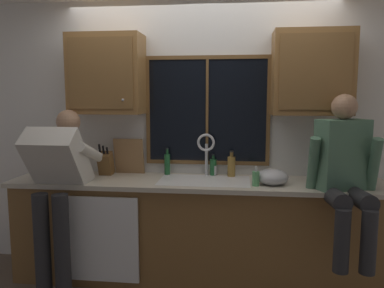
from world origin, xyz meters
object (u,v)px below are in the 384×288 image
Objects in this scene: cutting_board at (129,156)px; bottle_green_glass at (213,167)px; mixing_bowl at (272,177)px; bottle_tall_clear at (167,164)px; bottle_amber_small at (231,166)px; person_sitting_on_counter at (345,169)px; person_standing at (58,181)px; soap_dispenser at (256,178)px; knife_block at (106,164)px.

cutting_board is 0.81m from bottle_green_glass.
mixing_bowl is 1.00m from bottle_tall_clear.
person_sitting_on_counter is at bearing -28.17° from bottle_amber_small.
cutting_board is 0.98m from bottle_amber_small.
person_standing reaches higher than mixing_bowl.
bottle_amber_small is at bearing 142.65° from mixing_bowl.
soap_dispenser is at bearing 169.60° from person_sitting_on_counter.
person_standing reaches higher than bottle_green_glass.
bottle_tall_clear is 0.61m from bottle_amber_small.
person_standing is 0.51m from knife_block.
person_sitting_on_counter is 1.92m from cutting_board.
person_sitting_on_counter is at bearing -10.40° from soap_dispenser.
bottle_amber_small is at bearing 151.83° from person_sitting_on_counter.
person_standing is 4.80× the size of knife_block.
bottle_amber_small reaches higher than bottle_green_glass.
bottle_tall_clear is at bearing 31.87° from person_standing.
bottle_tall_clear reaches higher than soap_dispenser.
cutting_board is at bearing 48.00° from person_standing.
person_sitting_on_counter reaches higher than mixing_bowl.
bottle_tall_clear is (-0.96, 0.28, 0.04)m from mixing_bowl.
mixing_bowl is (1.33, -0.28, -0.11)m from cutting_board.
bottle_tall_clear is (0.84, 0.52, 0.07)m from person_standing.
knife_block reaches higher than bottle_tall_clear.
person_sitting_on_counter reaches higher than cutting_board.
person_standing is 1.38m from bottle_green_glass.
person_sitting_on_counter reaches higher than bottle_green_glass.
knife_block is (0.26, 0.43, 0.07)m from person_standing.
mixing_bowl is at bearing 7.61° from person_standing.
soap_dispenser is at bearing 5.47° from person_standing.
mixing_bowl is at bearing -37.35° from bottle_amber_small.
knife_block is at bearing -174.10° from bottle_green_glass.
knife_block reaches higher than bottle_green_glass.
mixing_bowl is 1.33× the size of bottle_green_glass.
person_sitting_on_counter is 1.17m from bottle_green_glass.
person_standing is 5.70× the size of mixing_bowl.
person_standing is 6.40× the size of bottle_amber_small.
bottle_amber_small reaches higher than soap_dispenser.
knife_block is 1.42m from soap_dispenser.
bottle_tall_clear is at bearing 161.91° from person_sitting_on_counter.
soap_dispenser is at bearing -59.25° from bottle_amber_small.
person_sitting_on_counter is (2.33, 0.03, 0.15)m from person_standing.
cutting_board is at bearing 168.12° from mixing_bowl.
person_standing is at bearing -121.37° from knife_block.
person_sitting_on_counter reaches higher than bottle_amber_small.
bottle_tall_clear reaches higher than mixing_bowl.
person_sitting_on_counter is 3.63× the size of cutting_board.
mixing_bowl is at bearing -29.86° from bottle_green_glass.
person_standing is 2.33m from person_sitting_on_counter.
cutting_board reaches higher than knife_block.
bottle_amber_small is (1.18, 0.07, -0.01)m from knife_block.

